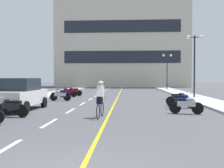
# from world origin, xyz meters

# --- Properties ---
(ground_plane) EXTENTS (140.00, 140.00, 0.00)m
(ground_plane) POSITION_xyz_m (0.00, 21.00, 0.00)
(ground_plane) COLOR #47474C
(curb_left) EXTENTS (2.40, 72.00, 0.12)m
(curb_left) POSITION_xyz_m (-7.20, 24.00, 0.06)
(curb_left) COLOR #A8A8A3
(curb_left) RESTS_ON ground
(curb_right) EXTENTS (2.40, 72.00, 0.12)m
(curb_right) POSITION_xyz_m (7.20, 24.00, 0.06)
(curb_right) COLOR #A8A8A3
(curb_right) RESTS_ON ground
(lane_dash_0) EXTENTS (0.14, 2.20, 0.01)m
(lane_dash_0) POSITION_xyz_m (-2.00, 2.00, 0.00)
(lane_dash_0) COLOR silver
(lane_dash_0) RESTS_ON ground
(lane_dash_1) EXTENTS (0.14, 2.20, 0.01)m
(lane_dash_1) POSITION_xyz_m (-2.00, 6.00, 0.00)
(lane_dash_1) COLOR silver
(lane_dash_1) RESTS_ON ground
(lane_dash_2) EXTENTS (0.14, 2.20, 0.01)m
(lane_dash_2) POSITION_xyz_m (-2.00, 10.00, 0.00)
(lane_dash_2) COLOR silver
(lane_dash_2) RESTS_ON ground
(lane_dash_3) EXTENTS (0.14, 2.20, 0.01)m
(lane_dash_3) POSITION_xyz_m (-2.00, 14.00, 0.00)
(lane_dash_3) COLOR silver
(lane_dash_3) RESTS_ON ground
(lane_dash_4) EXTENTS (0.14, 2.20, 0.01)m
(lane_dash_4) POSITION_xyz_m (-2.00, 18.00, 0.00)
(lane_dash_4) COLOR silver
(lane_dash_4) RESTS_ON ground
(lane_dash_5) EXTENTS (0.14, 2.20, 0.01)m
(lane_dash_5) POSITION_xyz_m (-2.00, 22.00, 0.00)
(lane_dash_5) COLOR silver
(lane_dash_5) RESTS_ON ground
(lane_dash_6) EXTENTS (0.14, 2.20, 0.01)m
(lane_dash_6) POSITION_xyz_m (-2.00, 26.00, 0.00)
(lane_dash_6) COLOR silver
(lane_dash_6) RESTS_ON ground
(lane_dash_7) EXTENTS (0.14, 2.20, 0.01)m
(lane_dash_7) POSITION_xyz_m (-2.00, 30.00, 0.00)
(lane_dash_7) COLOR silver
(lane_dash_7) RESTS_ON ground
(lane_dash_8) EXTENTS (0.14, 2.20, 0.01)m
(lane_dash_8) POSITION_xyz_m (-2.00, 34.00, 0.00)
(lane_dash_8) COLOR silver
(lane_dash_8) RESTS_ON ground
(lane_dash_9) EXTENTS (0.14, 2.20, 0.01)m
(lane_dash_9) POSITION_xyz_m (-2.00, 38.00, 0.00)
(lane_dash_9) COLOR silver
(lane_dash_9) RESTS_ON ground
(lane_dash_10) EXTENTS (0.14, 2.20, 0.01)m
(lane_dash_10) POSITION_xyz_m (-2.00, 42.00, 0.00)
(lane_dash_10) COLOR silver
(lane_dash_10) RESTS_ON ground
(lane_dash_11) EXTENTS (0.14, 2.20, 0.01)m
(lane_dash_11) POSITION_xyz_m (-2.00, 46.00, 0.00)
(lane_dash_11) COLOR silver
(lane_dash_11) RESTS_ON ground
(centre_line_yellow) EXTENTS (0.12, 66.00, 0.01)m
(centre_line_yellow) POSITION_xyz_m (0.25, 24.00, 0.00)
(centre_line_yellow) COLOR gold
(centre_line_yellow) RESTS_ON ground
(office_building) EXTENTS (25.83, 8.87, 19.01)m
(office_building) POSITION_xyz_m (0.11, 49.38, 9.50)
(office_building) COLOR beige
(office_building) RESTS_ON ground
(street_lamp_mid) EXTENTS (1.46, 0.36, 5.48)m
(street_lamp_mid) POSITION_xyz_m (7.09, 19.29, 4.09)
(street_lamp_mid) COLOR black
(street_lamp_mid) RESTS_ON curb_right
(street_lamp_far) EXTENTS (1.46, 0.36, 5.19)m
(street_lamp_far) POSITION_xyz_m (7.04, 35.12, 3.91)
(street_lamp_far) COLOR black
(street_lamp_far) RESTS_ON curb_right
(parked_car_near) EXTENTS (2.00, 4.24, 1.82)m
(parked_car_near) POSITION_xyz_m (-4.88, 10.18, 0.92)
(parked_car_near) COLOR black
(parked_car_near) RESTS_ON ground
(motorcycle_2) EXTENTS (1.70, 0.60, 0.92)m
(motorcycle_2) POSITION_xyz_m (-4.27, 7.54, 0.47)
(motorcycle_2) COLOR black
(motorcycle_2) RESTS_ON ground
(motorcycle_3) EXTENTS (1.68, 0.64, 0.92)m
(motorcycle_3) POSITION_xyz_m (4.18, 9.11, 0.47)
(motorcycle_3) COLOR black
(motorcycle_3) RESTS_ON ground
(motorcycle_4) EXTENTS (1.70, 0.60, 0.92)m
(motorcycle_4) POSITION_xyz_m (4.43, 11.53, 0.47)
(motorcycle_4) COLOR black
(motorcycle_4) RESTS_ON ground
(motorcycle_5) EXTENTS (1.70, 0.60, 0.92)m
(motorcycle_5) POSITION_xyz_m (4.57, 13.17, 0.47)
(motorcycle_5) COLOR black
(motorcycle_5) RESTS_ON ground
(motorcycle_6) EXTENTS (1.70, 0.60, 0.92)m
(motorcycle_6) POSITION_xyz_m (-4.15, 16.13, 0.47)
(motorcycle_6) COLOR black
(motorcycle_6) RESTS_ON ground
(motorcycle_7) EXTENTS (1.63, 0.81, 0.92)m
(motorcycle_7) POSITION_xyz_m (-4.61, 18.00, 0.47)
(motorcycle_7) COLOR black
(motorcycle_7) RESTS_ON ground
(motorcycle_8) EXTENTS (1.70, 0.60, 0.92)m
(motorcycle_8) POSITION_xyz_m (-4.44, 20.04, 0.47)
(motorcycle_8) COLOR black
(motorcycle_8) RESTS_ON ground
(motorcycle_9) EXTENTS (1.70, 0.60, 0.92)m
(motorcycle_9) POSITION_xyz_m (-4.22, 21.56, 0.47)
(motorcycle_9) COLOR black
(motorcycle_9) RESTS_ON ground
(cyclist_rider) EXTENTS (0.42, 1.77, 1.71)m
(cyclist_rider) POSITION_xyz_m (-0.09, 7.63, 0.89)
(cyclist_rider) COLOR black
(cyclist_rider) RESTS_ON ground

